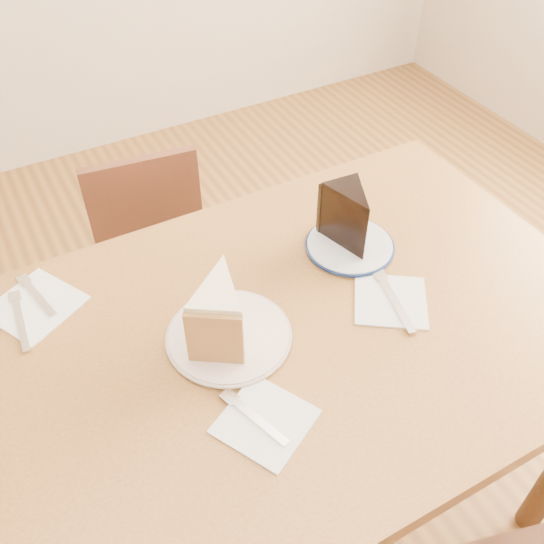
{
  "coord_description": "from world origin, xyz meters",
  "views": [
    {
      "loc": [
        -0.39,
        -0.63,
        1.6
      ],
      "look_at": [
        0.0,
        0.1,
        0.8
      ],
      "focal_mm": 40.0,
      "sensor_mm": 36.0,
      "label": 1
    }
  ],
  "objects_px": {
    "plate_cream": "(229,336)",
    "carrot_cake": "(221,308)",
    "chair_far": "(164,279)",
    "plate_navy": "(350,246)",
    "table": "(295,357)",
    "chocolate_cake": "(351,221)"
  },
  "relations": [
    {
      "from": "plate_cream",
      "to": "carrot_cake",
      "type": "relative_size",
      "value": 1.66
    },
    {
      "from": "plate_cream",
      "to": "carrot_cake",
      "type": "height_order",
      "value": "carrot_cake"
    },
    {
      "from": "chair_far",
      "to": "plate_cream",
      "type": "relative_size",
      "value": 3.36
    },
    {
      "from": "chair_far",
      "to": "plate_navy",
      "type": "bearing_deg",
      "value": 129.61
    },
    {
      "from": "table",
      "to": "chair_far",
      "type": "height_order",
      "value": "table"
    },
    {
      "from": "table",
      "to": "chocolate_cake",
      "type": "bearing_deg",
      "value": 32.87
    },
    {
      "from": "chair_far",
      "to": "plate_navy",
      "type": "relative_size",
      "value": 4.1
    },
    {
      "from": "plate_cream",
      "to": "plate_navy",
      "type": "xyz_separation_m",
      "value": [
        0.33,
        0.1,
        0.0
      ]
    },
    {
      "from": "plate_navy",
      "to": "chair_far",
      "type": "bearing_deg",
      "value": 122.92
    },
    {
      "from": "plate_cream",
      "to": "plate_navy",
      "type": "height_order",
      "value": "same"
    },
    {
      "from": "chair_far",
      "to": "plate_cream",
      "type": "distance_m",
      "value": 0.65
    },
    {
      "from": "table",
      "to": "carrot_cake",
      "type": "xyz_separation_m",
      "value": [
        -0.13,
        0.05,
        0.17
      ]
    },
    {
      "from": "chair_far",
      "to": "plate_navy",
      "type": "height_order",
      "value": "plate_navy"
    },
    {
      "from": "chocolate_cake",
      "to": "plate_cream",
      "type": "bearing_deg",
      "value": 21.54
    },
    {
      "from": "table",
      "to": "chocolate_cake",
      "type": "distance_m",
      "value": 0.3
    },
    {
      "from": "chocolate_cake",
      "to": "plate_navy",
      "type": "bearing_deg",
      "value": 109.21
    },
    {
      "from": "plate_navy",
      "to": "plate_cream",
      "type": "bearing_deg",
      "value": -163.1
    },
    {
      "from": "plate_cream",
      "to": "plate_navy",
      "type": "bearing_deg",
      "value": 16.9
    },
    {
      "from": "chair_far",
      "to": "chocolate_cake",
      "type": "bearing_deg",
      "value": 129.72
    },
    {
      "from": "table",
      "to": "plate_navy",
      "type": "relative_size",
      "value": 6.7
    },
    {
      "from": "plate_navy",
      "to": "carrot_cake",
      "type": "bearing_deg",
      "value": -165.85
    },
    {
      "from": "chair_far",
      "to": "carrot_cake",
      "type": "relative_size",
      "value": 5.6
    }
  ]
}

